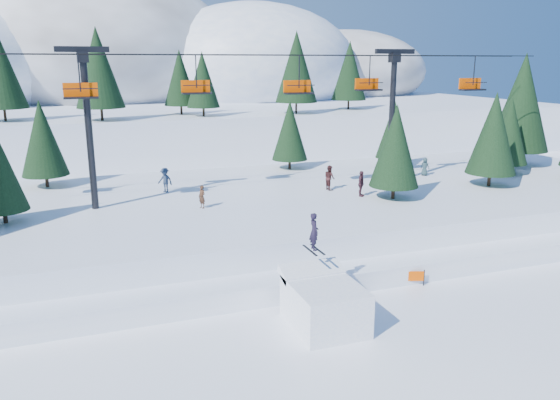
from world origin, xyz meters
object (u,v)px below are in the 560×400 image
object	(u,v)px
jump_kicker	(324,302)
chairlift	(252,99)
banner_far	(446,261)
banner_near	(398,276)

from	to	relation	value
jump_kicker	chairlift	xyz separation A→B (m)	(1.43, 15.66, 8.17)
jump_kicker	banner_far	distance (m)	10.39
jump_kicker	chairlift	world-z (taller)	chairlift
banner_near	jump_kicker	bearing A→B (deg)	-153.91
jump_kicker	banner_far	size ratio (longest dim) A/B	1.88
jump_kicker	banner_near	size ratio (longest dim) A/B	1.84
chairlift	banner_near	bearing A→B (deg)	-71.58
chairlift	banner_far	distance (m)	16.77
chairlift	jump_kicker	bearing A→B (deg)	-95.24
banner_near	banner_far	size ratio (longest dim) A/B	1.02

